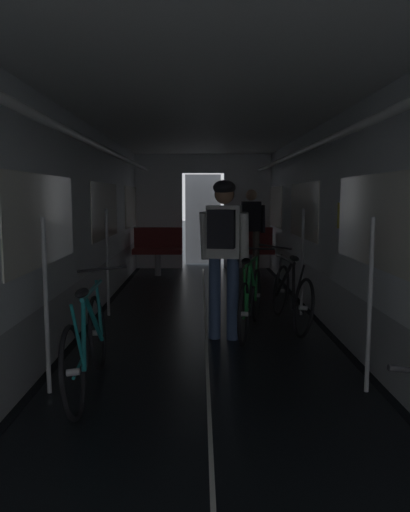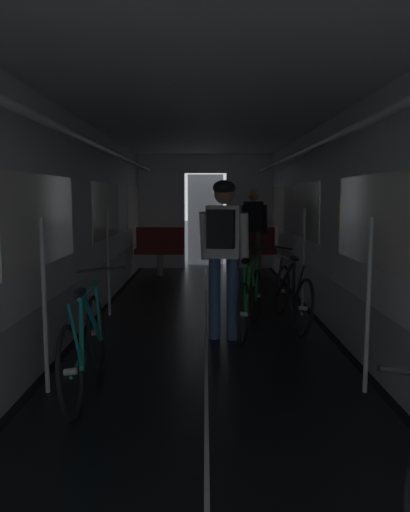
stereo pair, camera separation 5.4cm
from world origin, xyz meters
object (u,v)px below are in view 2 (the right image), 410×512
Objects in this scene: bicycle_black at (290,295)px; bicycle_green_in_aisle at (250,300)px; bicycle_teal at (85,344)px; person_standing_near_bench at (252,227)px; bench_seat_far_right at (250,247)px; person_cyclist_aisle at (223,242)px; bench_seat_far_left at (159,247)px.

bicycle_black is 1.03× the size of bicycle_green_in_aisle.
person_standing_near_bench is (1.87, 5.55, 0.59)m from bicycle_teal.
bench_seat_far_right is 4.58m from person_cyclist_aisle.
bicycle_black is 2.83m from bicycle_teal.
person_standing_near_bench is at bearing 80.18° from person_cyclist_aisle.
person_standing_near_bench reaches higher than bicycle_green_in_aisle.
person_cyclist_aisle is at bearing 51.10° from bicycle_teal.
bench_seat_far_right is 0.57× the size of person_cyclist_aisle.
person_standing_near_bench is at bearing -89.59° from bench_seat_far_right.
person_standing_near_bench reaches higher than bench_seat_far_right.
bench_seat_far_left is at bearing 168.21° from person_standing_near_bench.
person_standing_near_bench reaches higher than bicycle_teal.
bicycle_black is 0.60m from bicycle_green_in_aisle.
bench_seat_far_left is 0.58× the size of bicycle_black.
bench_seat_far_right is at bearing 72.52° from bicycle_teal.
bench_seat_far_right is at bearing 91.87° from bicycle_black.
bicycle_black is at bearing 45.21° from bicycle_teal.
bench_seat_far_left is 4.46m from bicycle_green_in_aisle.
person_standing_near_bench is (-0.13, 3.54, 0.60)m from bicycle_black.
bicycle_black is at bearing -63.80° from bench_seat_far_left.
bicycle_teal reaches higher than bicycle_green_in_aisle.
bicycle_teal is at bearing -90.65° from bench_seat_far_left.
bicycle_green_in_aisle is at bearing 39.45° from person_cyclist_aisle.
bicycle_black is (1.93, -3.92, -0.19)m from bench_seat_far_left.
bicycle_green_in_aisle is (-0.39, -4.23, -0.18)m from bench_seat_far_right.
person_cyclist_aisle is at bearing -99.82° from person_standing_near_bench.
person_cyclist_aisle reaches higher than bench_seat_far_right.
person_standing_near_bench is (1.80, -0.38, 0.41)m from bench_seat_far_left.
bicycle_black reaches higher than bench_seat_far_right.
bicycle_black reaches higher than bicycle_green_in_aisle.
bench_seat_far_left and bench_seat_far_right have the same top height.
bicycle_green_in_aisle is at bearing -95.78° from person_standing_near_bench.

